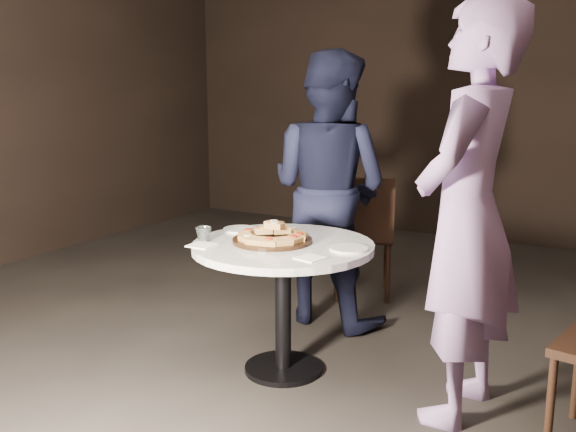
{
  "coord_description": "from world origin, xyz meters",
  "views": [
    {
      "loc": [
        1.62,
        -2.65,
        1.47
      ],
      "look_at": [
        0.04,
        0.1,
        0.82
      ],
      "focal_mm": 40.0,
      "sensor_mm": 36.0,
      "label": 1
    }
  ],
  "objects_px": {
    "table": "(283,268)",
    "water_glass": "(204,234)",
    "diner_navy": "(329,189)",
    "diner_teal": "(467,216)",
    "serving_board": "(272,240)",
    "focaccia_pile": "(273,233)",
    "chair_far": "(363,229)"
  },
  "relations": [
    {
      "from": "table",
      "to": "water_glass",
      "type": "bearing_deg",
      "value": -154.84
    },
    {
      "from": "diner_navy",
      "to": "diner_teal",
      "type": "distance_m",
      "value": 1.31
    },
    {
      "from": "serving_board",
      "to": "diner_teal",
      "type": "bearing_deg",
      "value": 2.3
    },
    {
      "from": "table",
      "to": "focaccia_pile",
      "type": "height_order",
      "value": "focaccia_pile"
    },
    {
      "from": "serving_board",
      "to": "diner_navy",
      "type": "xyz_separation_m",
      "value": [
        -0.09,
        0.81,
        0.14
      ]
    },
    {
      "from": "focaccia_pile",
      "to": "water_glass",
      "type": "height_order",
      "value": "focaccia_pile"
    },
    {
      "from": "serving_board",
      "to": "chair_far",
      "type": "xyz_separation_m",
      "value": [
        -0.05,
        1.29,
        -0.2
      ]
    },
    {
      "from": "table",
      "to": "diner_teal",
      "type": "xyz_separation_m",
      "value": [
        0.9,
        0.03,
        0.36
      ]
    },
    {
      "from": "water_glass",
      "to": "serving_board",
      "type": "bearing_deg",
      "value": 28.03
    },
    {
      "from": "focaccia_pile",
      "to": "diner_navy",
      "type": "height_order",
      "value": "diner_navy"
    },
    {
      "from": "water_glass",
      "to": "chair_far",
      "type": "relative_size",
      "value": 0.09
    },
    {
      "from": "table",
      "to": "diner_teal",
      "type": "bearing_deg",
      "value": 1.94
    },
    {
      "from": "serving_board",
      "to": "focaccia_pile",
      "type": "distance_m",
      "value": 0.04
    },
    {
      "from": "serving_board",
      "to": "focaccia_pile",
      "type": "height_order",
      "value": "focaccia_pile"
    },
    {
      "from": "serving_board",
      "to": "water_glass",
      "type": "relative_size",
      "value": 4.99
    },
    {
      "from": "diner_teal",
      "to": "serving_board",
      "type": "bearing_deg",
      "value": -84.57
    },
    {
      "from": "chair_far",
      "to": "diner_navy",
      "type": "xyz_separation_m",
      "value": [
        -0.04,
        -0.48,
        0.34
      ]
    },
    {
      "from": "water_glass",
      "to": "diner_teal",
      "type": "relative_size",
      "value": 0.04
    },
    {
      "from": "serving_board",
      "to": "diner_navy",
      "type": "bearing_deg",
      "value": 96.08
    },
    {
      "from": "diner_navy",
      "to": "water_glass",
      "type": "bearing_deg",
      "value": 84.46
    },
    {
      "from": "focaccia_pile",
      "to": "water_glass",
      "type": "relative_size",
      "value": 4.42
    },
    {
      "from": "table",
      "to": "focaccia_pile",
      "type": "relative_size",
      "value": 3.31
    },
    {
      "from": "table",
      "to": "diner_teal",
      "type": "distance_m",
      "value": 0.97
    },
    {
      "from": "table",
      "to": "diner_navy",
      "type": "height_order",
      "value": "diner_navy"
    },
    {
      "from": "chair_far",
      "to": "diner_teal",
      "type": "relative_size",
      "value": 0.47
    },
    {
      "from": "serving_board",
      "to": "diner_navy",
      "type": "height_order",
      "value": "diner_navy"
    },
    {
      "from": "table",
      "to": "serving_board",
      "type": "distance_m",
      "value": 0.15
    },
    {
      "from": "table",
      "to": "serving_board",
      "type": "height_order",
      "value": "serving_board"
    },
    {
      "from": "focaccia_pile",
      "to": "diner_navy",
      "type": "distance_m",
      "value": 0.82
    },
    {
      "from": "serving_board",
      "to": "water_glass",
      "type": "distance_m",
      "value": 0.35
    },
    {
      "from": "table",
      "to": "chair_far",
      "type": "xyz_separation_m",
      "value": [
        -0.11,
        1.28,
        -0.06
      ]
    },
    {
      "from": "diner_teal",
      "to": "focaccia_pile",
      "type": "bearing_deg",
      "value": -84.68
    }
  ]
}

